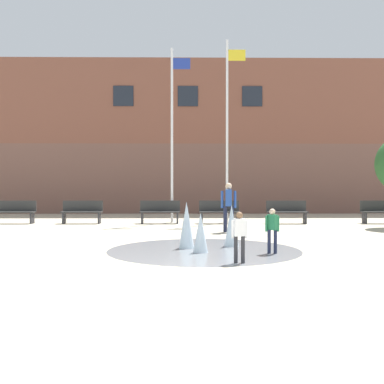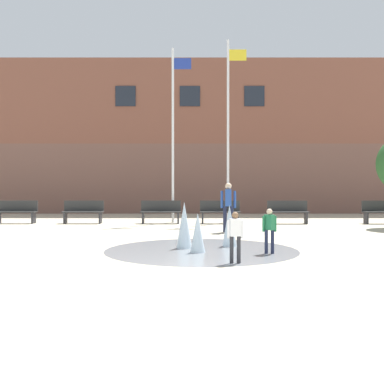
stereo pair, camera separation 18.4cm
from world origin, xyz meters
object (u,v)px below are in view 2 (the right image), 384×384
at_px(park_bench_center, 221,211).
at_px(flagpole_right, 229,125).
at_px(park_bench_under_right_flagpole, 288,212).
at_px(teen_by_trashcan, 229,203).
at_px(park_bench_far_right, 384,212).
at_px(park_bench_under_left_flagpole, 161,211).
at_px(child_in_fountain, 236,233).
at_px(child_running, 270,227).
at_px(flagpole_left, 174,130).
at_px(park_bench_far_left, 17,211).
at_px(park_bench_left_of_flagpoles, 84,211).

height_order(park_bench_center, flagpole_right, flagpole_right).
relative_size(park_bench_under_right_flagpole, teen_by_trashcan, 1.01).
bearing_deg(flagpole_right, park_bench_far_right, -5.22).
bearing_deg(park_bench_center, park_bench_far_right, -0.85).
xyz_separation_m(park_bench_under_right_flagpole, flagpole_right, (-2.31, 0.56, 3.50)).
height_order(park_bench_under_left_flagpole, child_in_fountain, child_in_fountain).
xyz_separation_m(park_bench_under_left_flagpole, child_running, (2.94, -8.13, 0.10)).
relative_size(park_bench_under_left_flagpole, flagpole_right, 0.21).
bearing_deg(park_bench_far_right, child_running, -126.34).
height_order(teen_by_trashcan, flagpole_left, flagpole_left).
relative_size(park_bench_under_left_flagpole, park_bench_center, 1.00).
xyz_separation_m(park_bench_far_left, park_bench_under_right_flagpole, (10.83, -0.14, 0.00)).
height_order(park_bench_far_right, flagpole_right, flagpole_right).
relative_size(park_bench_center, child_running, 1.62).
relative_size(child_running, teen_by_trashcan, 0.62).
distance_m(park_bench_under_right_flagpole, flagpole_left, 5.67).
relative_size(park_bench_far_right, child_in_fountain, 1.62).
bearing_deg(park_bench_left_of_flagpoles, flagpole_left, 6.85).
xyz_separation_m(park_bench_far_right, child_in_fountain, (-6.77, -9.26, 0.10)).
distance_m(park_bench_under_left_flagpole, child_in_fountain, 9.59).
xyz_separation_m(child_in_fountain, teen_by_trashcan, (0.35, 5.90, 0.35)).
height_order(child_running, child_in_fountain, same).
bearing_deg(flagpole_right, park_bench_under_right_flagpole, -13.63).
height_order(child_in_fountain, flagpole_right, flagpole_right).
xyz_separation_m(park_bench_far_left, park_bench_center, (8.14, -0.04, 0.00)).
relative_size(park_bench_far_right, teen_by_trashcan, 1.01).
bearing_deg(child_running, park_bench_under_left_flagpole, 157.81).
bearing_deg(flagpole_right, teen_by_trashcan, -94.86).
distance_m(park_bench_far_right, child_running, 9.96).
distance_m(park_bench_left_of_flagpoles, park_bench_under_right_flagpole, 8.16).
xyz_separation_m(park_bench_under_left_flagpole, flagpole_right, (2.75, 0.45, 3.50)).
bearing_deg(teen_by_trashcan, park_bench_far_left, 71.78).
relative_size(park_bench_center, flagpole_right, 0.21).
distance_m(park_bench_left_of_flagpoles, flagpole_right, 6.83).
height_order(park_bench_left_of_flagpoles, park_bench_under_right_flagpole, same).
bearing_deg(park_bench_center, park_bench_under_left_flagpole, 179.63).
distance_m(child_running, flagpole_left, 9.48).
relative_size(park_bench_under_right_flagpole, child_running, 1.62).
relative_size(park_bench_left_of_flagpoles, park_bench_center, 1.00).
distance_m(park_bench_under_left_flagpole, flagpole_right, 4.47).
bearing_deg(flagpole_left, park_bench_center, -13.84).
bearing_deg(park_bench_far_right, park_bench_far_left, 179.46).
bearing_deg(teen_by_trashcan, park_bench_under_left_flagpole, 39.79).
xyz_separation_m(park_bench_center, park_bench_far_right, (6.47, -0.10, 0.00)).
height_order(park_bench_under_left_flagpole, child_running, child_running).
relative_size(park_bench_far_right, child_running, 1.62).
bearing_deg(park_bench_far_right, park_bench_left_of_flagpoles, 179.41).
height_order(park_bench_under_right_flagpole, flagpole_right, flagpole_right).
distance_m(park_bench_under_left_flagpole, child_running, 8.65).
bearing_deg(child_running, teen_by_trashcan, 144.28).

